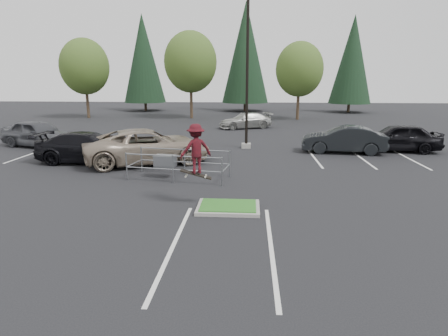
# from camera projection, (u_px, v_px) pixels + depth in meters

# --- Properties ---
(ground) EXTENTS (120.00, 120.00, 0.00)m
(ground) POSITION_uv_depth(u_px,v_px,m) (228.00, 209.00, 13.23)
(ground) COLOR black
(ground) RESTS_ON ground
(grass_median) EXTENTS (2.20, 1.60, 0.16)m
(grass_median) POSITION_uv_depth(u_px,v_px,m) (228.00, 207.00, 13.21)
(grass_median) COLOR gray
(grass_median) RESTS_ON ground
(stall_lines) EXTENTS (22.62, 17.60, 0.01)m
(stall_lines) POSITION_uv_depth(u_px,v_px,m) (209.00, 168.00, 19.16)
(stall_lines) COLOR silver
(stall_lines) RESTS_ON ground
(light_pole) EXTENTS (0.70, 0.60, 10.12)m
(light_pole) POSITION_uv_depth(u_px,v_px,m) (247.00, 77.00, 23.77)
(light_pole) COLOR gray
(light_pole) RESTS_ON ground
(decid_a) EXTENTS (5.44, 5.44, 8.91)m
(decid_a) POSITION_uv_depth(u_px,v_px,m) (85.00, 68.00, 42.25)
(decid_a) COLOR #38281C
(decid_a) RESTS_ON ground
(decid_b) EXTENTS (5.89, 5.89, 9.64)m
(decid_b) POSITION_uv_depth(u_px,v_px,m) (191.00, 64.00, 41.83)
(decid_b) COLOR #38281C
(decid_b) RESTS_ON ground
(decid_c) EXTENTS (5.12, 5.12, 8.38)m
(decid_c) POSITION_uv_depth(u_px,v_px,m) (299.00, 71.00, 40.53)
(decid_c) COLOR #38281C
(decid_c) RESTS_ON ground
(conif_a) EXTENTS (5.72, 5.72, 13.00)m
(conif_a) POSITION_uv_depth(u_px,v_px,m) (143.00, 59.00, 51.30)
(conif_a) COLOR #38281C
(conif_a) RESTS_ON ground
(conif_b) EXTENTS (6.38, 6.38, 14.50)m
(conif_b) POSITION_uv_depth(u_px,v_px,m) (246.00, 53.00, 50.67)
(conif_b) COLOR #38281C
(conif_b) RESTS_ON ground
(conif_c) EXTENTS (5.50, 5.50, 12.50)m
(conif_c) POSITION_uv_depth(u_px,v_px,m) (352.00, 60.00, 49.00)
(conif_c) COLOR #38281C
(conif_c) RESTS_ON ground
(cart_corral) EXTENTS (4.68, 2.29, 1.27)m
(cart_corral) POSITION_uv_depth(u_px,v_px,m) (168.00, 161.00, 17.20)
(cart_corral) COLOR gray
(cart_corral) RESTS_ON ground
(skateboarder) EXTENTS (1.32, 1.10, 2.01)m
(skateboarder) POSITION_uv_depth(u_px,v_px,m) (195.00, 149.00, 13.27)
(skateboarder) COLOR black
(skateboarder) RESTS_ON ground
(car_l_tan) EXTENTS (7.37, 5.44, 1.86)m
(car_l_tan) POSITION_uv_depth(u_px,v_px,m) (146.00, 146.00, 20.12)
(car_l_tan) COLOR gray
(car_l_tan) RESTS_ON ground
(car_l_black) EXTENTS (5.78, 2.48, 1.66)m
(car_l_black) POSITION_uv_depth(u_px,v_px,m) (89.00, 148.00, 20.36)
(car_l_black) COLOR black
(car_l_black) RESTS_ON ground
(car_l_grey) EXTENTS (5.67, 3.71, 1.79)m
(car_l_grey) POSITION_uv_depth(u_px,v_px,m) (37.00, 133.00, 25.07)
(car_l_grey) COLOR #424348
(car_l_grey) RESTS_ON ground
(car_r_charc) EXTENTS (5.20, 2.35, 1.65)m
(car_r_charc) POSITION_uv_depth(u_px,v_px,m) (343.00, 139.00, 23.06)
(car_r_charc) COLOR black
(car_r_charc) RESTS_ON ground
(car_r_black) EXTENTS (5.29, 2.50, 1.75)m
(car_r_black) POSITION_uv_depth(u_px,v_px,m) (397.00, 138.00, 23.51)
(car_r_black) COLOR black
(car_r_black) RESTS_ON ground
(car_far_silver) EXTENTS (5.28, 3.72, 1.42)m
(car_far_silver) POSITION_uv_depth(u_px,v_px,m) (246.00, 121.00, 34.37)
(car_far_silver) COLOR #A3A49E
(car_far_silver) RESTS_ON ground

